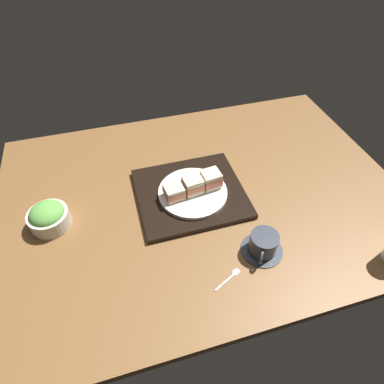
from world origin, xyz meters
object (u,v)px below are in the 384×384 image
(coffee_cup, at_px, (263,244))
(sandwich_middle, at_px, (193,185))
(sandwich_far, at_px, (174,192))
(teaspoon, at_px, (233,274))
(sandwich_plate, at_px, (193,192))
(salad_bowl, at_px, (48,216))
(sandwich_near, at_px, (211,179))

(coffee_cup, bearing_deg, sandwich_middle, -62.48)
(sandwich_far, distance_m, teaspoon, 0.33)
(sandwich_plate, distance_m, salad_bowl, 0.47)
(sandwich_plate, height_order, salad_bowl, salad_bowl)
(sandwich_far, height_order, teaspoon, sandwich_far)
(sandwich_middle, distance_m, coffee_cup, 0.30)
(sandwich_plate, height_order, sandwich_far, sandwich_far)
(coffee_cup, distance_m, teaspoon, 0.13)
(sandwich_near, distance_m, sandwich_far, 0.13)
(teaspoon, bearing_deg, sandwich_plate, -85.07)
(sandwich_near, height_order, teaspoon, sandwich_near)
(sandwich_plate, xyz_separation_m, sandwich_far, (0.07, 0.01, 0.03))
(sandwich_far, relative_size, teaspoon, 0.72)
(sandwich_near, distance_m, salad_bowl, 0.54)
(sandwich_plate, relative_size, coffee_cup, 1.88)
(sandwich_near, xyz_separation_m, coffee_cup, (-0.07, 0.27, -0.03))
(sandwich_middle, distance_m, sandwich_far, 0.07)
(salad_bowl, bearing_deg, sandwich_plate, 178.18)
(sandwich_plate, bearing_deg, sandwich_middle, -135.00)
(sandwich_near, xyz_separation_m, sandwich_far, (0.13, 0.02, -0.01))
(sandwich_middle, bearing_deg, coffee_cup, 117.52)
(sandwich_plate, xyz_separation_m, teaspoon, (-0.03, 0.32, -0.02))
(sandwich_far, bearing_deg, salad_bowl, -3.27)
(sandwich_middle, bearing_deg, salad_bowl, -1.82)
(sandwich_far, bearing_deg, sandwich_middle, -173.05)
(coffee_cup, bearing_deg, salad_bowl, -24.82)
(sandwich_plate, distance_m, teaspoon, 0.32)
(salad_bowl, bearing_deg, sandwich_near, 179.27)
(sandwich_near, bearing_deg, sandwich_plate, 6.95)
(sandwich_plate, height_order, sandwich_middle, sandwich_middle)
(sandwich_plate, bearing_deg, coffee_cup, 117.52)
(sandwich_near, relative_size, sandwich_far, 1.00)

